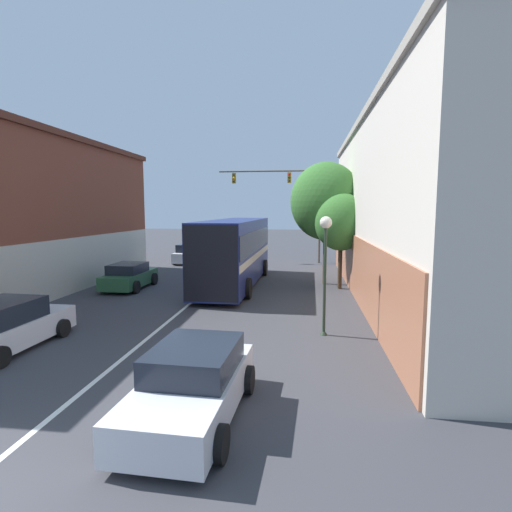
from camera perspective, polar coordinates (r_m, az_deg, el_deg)
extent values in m
cube|color=silver|center=(20.99, -7.09, -4.86)|extent=(0.14, 43.22, 0.01)
cube|color=#B7B2A3|center=(21.47, -25.79, -1.48)|extent=(0.24, 19.60, 2.77)
cube|color=beige|center=(20.28, 24.05, 6.05)|extent=(6.89, 22.89, 8.33)
cube|color=#A86647|center=(19.75, 14.21, -1.46)|extent=(0.24, 22.43, 2.92)
cube|color=gray|center=(20.67, 24.60, 17.24)|extent=(7.17, 23.12, 0.30)
cube|color=navy|center=(22.09, -2.97, 0.78)|extent=(2.59, 11.06, 3.39)
cube|color=black|center=(22.03, -2.98, 2.36)|extent=(2.63, 10.84, 1.08)
cube|color=beige|center=(22.12, -2.97, 0.08)|extent=(2.62, 10.95, 0.34)
cube|color=black|center=(16.76, -6.51, -1.12)|extent=(2.36, 0.10, 3.25)
cylinder|color=black|center=(25.83, -4.22, -1.55)|extent=(0.32, 1.00, 1.00)
cylinder|color=black|center=(25.43, 1.23, -1.66)|extent=(0.32, 1.00, 1.00)
cylinder|color=black|center=(19.29, -8.48, -4.40)|extent=(0.32, 1.00, 1.00)
cylinder|color=black|center=(18.76, -1.20, -4.65)|extent=(0.32, 1.00, 1.00)
cube|color=silver|center=(8.52, -9.18, -18.75)|extent=(1.94, 4.16, 0.71)
cube|color=black|center=(8.49, -8.71, -14.24)|extent=(1.71, 2.20, 0.54)
cylinder|color=black|center=(9.98, -11.88, -16.20)|extent=(0.25, 0.65, 0.64)
cylinder|color=black|center=(9.51, -1.14, -17.25)|extent=(0.25, 0.65, 0.64)
cylinder|color=black|center=(7.92, -19.14, -22.83)|extent=(0.25, 0.65, 0.64)
cylinder|color=black|center=(7.32, -5.21, -25.14)|extent=(0.25, 0.65, 0.64)
cube|color=#285633|center=(36.93, -6.93, 0.85)|extent=(1.84, 3.91, 0.63)
cube|color=black|center=(36.69, -7.00, 1.74)|extent=(1.60, 2.07, 0.55)
cylinder|color=black|center=(38.27, -7.84, 0.76)|extent=(0.25, 0.59, 0.58)
cylinder|color=black|center=(37.97, -5.36, 0.74)|extent=(0.25, 0.59, 0.58)
cylinder|color=black|center=(35.96, -8.58, 0.37)|extent=(0.25, 0.59, 0.58)
cylinder|color=black|center=(35.65, -5.94, 0.35)|extent=(0.25, 0.59, 0.58)
cube|color=silver|center=(31.78, -9.31, -0.03)|extent=(1.94, 3.91, 0.74)
cube|color=black|center=(31.53, -9.45, 1.14)|extent=(1.69, 2.08, 0.60)
cylinder|color=black|center=(33.21, -10.05, -0.17)|extent=(0.26, 0.59, 0.58)
cylinder|color=black|center=(32.63, -7.13, -0.24)|extent=(0.26, 0.59, 0.58)
cylinder|color=black|center=(31.03, -11.58, -0.68)|extent=(0.26, 0.59, 0.58)
cylinder|color=black|center=(30.41, -8.48, -0.76)|extent=(0.26, 0.59, 0.58)
cube|color=#285633|center=(22.27, -17.58, -3.10)|extent=(1.68, 3.87, 0.69)
cube|color=black|center=(22.01, -17.85, -1.67)|extent=(1.54, 2.01, 0.49)
cylinder|color=black|center=(23.74, -18.27, -3.02)|extent=(0.22, 0.65, 0.65)
cylinder|color=black|center=(23.05, -14.36, -3.18)|extent=(0.22, 0.65, 0.65)
cylinder|color=black|center=(21.63, -20.98, -4.05)|extent=(0.22, 0.65, 0.65)
cylinder|color=black|center=(20.88, -16.77, -4.26)|extent=(0.22, 0.65, 0.65)
cube|color=silver|center=(14.28, -32.08, -9.20)|extent=(1.90, 4.31, 0.72)
cylinder|color=black|center=(15.89, -31.45, -8.47)|extent=(0.24, 0.60, 0.59)
cylinder|color=black|center=(14.79, -25.90, -9.23)|extent=(0.24, 0.60, 0.59)
cylinder|color=black|center=(12.81, -32.74, -12.06)|extent=(0.24, 0.60, 0.59)
cylinder|color=#514C47|center=(31.58, 9.08, 5.76)|extent=(0.18, 0.18, 7.46)
cylinder|color=#514C47|center=(31.82, 1.88, 12.02)|extent=(7.94, 0.12, 0.12)
cube|color=#9E8419|center=(31.67, 4.79, 11.08)|extent=(0.28, 0.24, 0.80)
sphere|color=red|center=(31.54, 4.79, 11.56)|extent=(0.18, 0.18, 0.18)
sphere|color=black|center=(31.52, 4.78, 11.11)|extent=(0.18, 0.18, 0.18)
sphere|color=black|center=(31.50, 4.78, 10.66)|extent=(0.18, 0.18, 0.18)
cube|color=#9E8419|center=(32.14, -3.16, 11.03)|extent=(0.28, 0.24, 0.80)
sphere|color=black|center=(32.01, -3.21, 11.50)|extent=(0.18, 0.18, 0.18)
sphere|color=orange|center=(31.99, -3.21, 11.05)|extent=(0.18, 0.18, 0.18)
sphere|color=black|center=(31.97, -3.20, 10.61)|extent=(0.18, 0.18, 0.18)
cone|color=#233323|center=(13.77, 9.64, -10.65)|extent=(0.26, 0.26, 0.20)
cylinder|color=#233323|center=(13.36, 9.78, -3.63)|extent=(0.10, 0.10, 3.62)
sphere|color=#EFE5CC|center=(13.16, 9.95, 4.75)|extent=(0.40, 0.40, 0.40)
cylinder|color=#3D2D1E|center=(22.70, 9.80, -0.25)|extent=(0.20, 0.20, 2.97)
ellipsoid|color=#38702D|center=(22.55, 9.96, 7.70)|extent=(3.90, 3.51, 4.29)
cylinder|color=#3D2D1E|center=(21.51, 11.91, -1.47)|extent=(0.22, 0.22, 2.38)
ellipsoid|color=#38702D|center=(21.31, 12.06, 4.81)|extent=(2.75, 2.47, 3.02)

